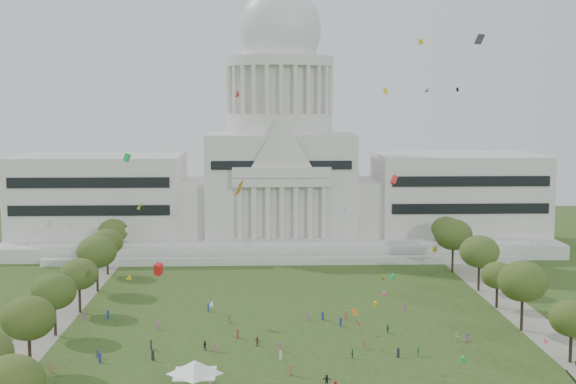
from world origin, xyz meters
The scene contains 30 objects.
ground centered at (0.00, 0.00, 0.00)m, with size 400.00×400.00×0.00m, color #32481A.
capitol centered at (0.00, 113.59, 22.30)m, with size 160.00×64.50×91.30m.
path_left centered at (-48.00, 30.00, 0.02)m, with size 8.00×160.00×0.04m, color gray.
path_right centered at (48.00, 30.00, 0.02)m, with size 8.00×160.00×0.04m, color gray.
row_tree_l_1 centered at (-44.07, -2.96, 8.95)m, with size 8.86×8.86×12.59m.
row_tree_r_1 centered at (46.22, -1.75, 7.66)m, with size 7.58×7.58×10.78m.
row_tree_l_2 centered at (-45.04, 17.30, 8.51)m, with size 8.42×8.42×11.97m.
row_tree_r_2 centered at (44.17, 17.44, 9.66)m, with size 9.55×9.55×13.58m.
row_tree_l_3 centered at (-44.09, 33.92, 8.21)m, with size 8.12×8.12×11.55m.
row_tree_r_3 centered at (44.40, 34.48, 7.08)m, with size 7.01×7.01×9.98m.
row_tree_l_4 centered at (-44.08, 52.42, 9.39)m, with size 9.29×9.29×13.21m.
row_tree_r_4 centered at (44.76, 50.04, 9.29)m, with size 9.19×9.19×13.06m.
row_tree_l_5 centered at (-45.22, 71.01, 8.42)m, with size 8.33×8.33×11.85m.
row_tree_r_5 centered at (43.49, 70.19, 9.93)m, with size 9.82×9.82×13.96m.
row_tree_l_6 centered at (-46.87, 89.14, 8.27)m, with size 8.19×8.19×11.64m.
row_tree_r_6 centered at (45.96, 88.13, 8.51)m, with size 8.42×8.42×11.97m.
near_tree_0 centered at (-38.00, -32.00, 8.56)m, with size 8.47×8.47×12.04m.
event_tent centered at (-16.31, -13.01, 3.85)m, with size 9.00×9.00×4.96m.
person_0 centered at (31.76, 10.37, 0.87)m, with size 0.85×0.55×1.73m, color #994C8C.
person_2 centered at (29.97, 10.72, 0.84)m, with size 0.82×0.51×1.69m, color silver.
person_3 centered at (12.23, 7.05, 0.83)m, with size 1.08×0.55×1.66m, color olive.
person_4 centered at (9.54, 1.95, 0.77)m, with size 0.90×0.49×1.54m, color #33723F.
person_5 centered at (-6.83, 9.38, 0.88)m, with size 1.64×0.65×1.77m, color olive.
person_7 centered at (-14.22, -11.00, 0.73)m, with size 0.54×0.39×1.47m, color silver.
person_8 centered at (-16.21, 7.42, 0.84)m, with size 0.82×0.50×1.68m, color #26262B.
person_9 centered at (21.12, 2.55, 0.85)m, with size 1.10×0.57×1.70m, color #33723F.
person_10 centered at (18.04, 16.45, 0.82)m, with size 0.96×0.52×1.63m, color navy.
person_11 centered at (4.03, -11.09, 0.83)m, with size 1.53×0.61×1.65m, color #26262B.
distant_crowd centered at (-12.08, 15.00, 0.86)m, with size 66.55×40.46×1.94m.
kite_swarm centered at (-0.34, 11.70, 26.21)m, with size 92.13×109.42×65.23m.
Camera 1 is at (-6.41, -131.63, 44.11)m, focal length 50.00 mm.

